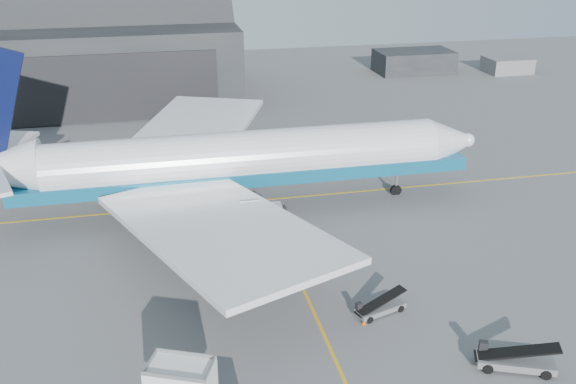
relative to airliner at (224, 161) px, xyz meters
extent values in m
plane|color=#565659|center=(4.04, -18.46, -5.17)|extent=(200.00, 200.00, 0.00)
cube|color=gold|center=(4.04, 1.54, -5.16)|extent=(80.00, 0.25, 0.02)
cube|color=gold|center=(4.04, -20.46, -5.16)|extent=(0.25, 40.00, 0.02)
cube|color=black|center=(-17.96, 46.54, 0.83)|extent=(50.00, 28.00, 12.00)
cube|color=black|center=(-17.96, 32.44, -0.17)|extent=(42.00, 0.40, 9.50)
cube|color=black|center=(42.04, 53.54, -5.17)|extent=(14.00, 8.00, 4.00)
cube|color=slate|center=(59.04, 49.54, -5.17)|extent=(8.00, 6.00, 2.80)
cylinder|color=white|center=(2.15, 0.00, 0.30)|extent=(37.91, 5.05, 5.05)
cone|color=white|center=(23.42, 0.00, 0.30)|extent=(4.63, 5.05, 5.05)
sphere|color=white|center=(25.53, 0.00, 0.30)|extent=(1.47, 1.47, 1.47)
cube|color=black|center=(22.16, 0.00, 0.93)|extent=(2.74, 2.32, 0.74)
cube|color=#0D5374|center=(2.15, 0.00, -1.33)|extent=(44.22, 5.11, 1.26)
cube|color=white|center=(-2.06, -12.64, -0.75)|extent=(19.42, 25.82, 1.54)
cube|color=white|center=(-2.06, 12.64, -0.75)|extent=(19.42, 25.82, 1.54)
cube|color=white|center=(-21.01, 4.74, 1.57)|extent=(6.45, 8.81, 0.37)
cylinder|color=gray|center=(1.10, -8.42, -2.44)|extent=(5.48, 2.84, 2.84)
cylinder|color=gray|center=(1.10, 8.42, -2.44)|extent=(5.48, 2.84, 2.84)
cylinder|color=#A5A5AA|center=(17.95, 0.00, -3.70)|extent=(0.29, 0.29, 2.95)
cylinder|color=black|center=(17.95, 0.00, -4.70)|extent=(1.16, 0.37, 1.16)
cylinder|color=black|center=(0.05, -3.37, -4.59)|extent=(1.37, 0.47, 1.37)
cylinder|color=black|center=(0.05, 3.37, -4.59)|extent=(1.37, 0.47, 1.37)
cube|color=silver|center=(-6.11, -28.51, -2.19)|extent=(4.25, 3.46, 1.75)
cube|color=black|center=(3.32, -13.36, -4.59)|extent=(4.35, 2.50, 0.96)
cube|color=silver|center=(3.96, -13.38, -3.73)|extent=(1.56, 1.97, 0.96)
cylinder|color=black|center=(4.78, -14.48, -4.75)|extent=(0.97, 0.41, 0.96)
cylinder|color=black|center=(4.86, -12.34, -4.75)|extent=(0.97, 0.41, 0.96)
cylinder|color=black|center=(1.79, -14.37, -4.75)|extent=(0.97, 0.41, 0.96)
cylinder|color=black|center=(1.87, -12.24, -4.75)|extent=(0.97, 0.41, 0.96)
cube|color=slate|center=(8.81, -20.50, -4.77)|extent=(4.14, 2.47, 0.40)
cube|color=black|center=(8.81, -20.50, -4.15)|extent=(4.25, 2.12, 1.14)
cube|color=black|center=(7.13, -20.52, -4.33)|extent=(0.53, 0.48, 0.53)
cylinder|color=black|center=(10.36, -20.66, -4.91)|extent=(0.58, 0.37, 0.53)
cylinder|color=black|center=(9.98, -19.47, -4.91)|extent=(0.58, 0.37, 0.53)
cylinder|color=black|center=(7.64, -21.53, -4.91)|extent=(0.58, 0.37, 0.53)
cylinder|color=black|center=(7.26, -20.34, -4.91)|extent=(0.58, 0.37, 0.53)
cube|color=slate|center=(15.21, -28.34, -4.67)|extent=(5.17, 3.37, 0.50)
cube|color=black|center=(15.21, -28.34, -3.89)|extent=(5.26, 2.98, 1.42)
cube|color=black|center=(13.57, -27.03, -4.12)|extent=(0.68, 0.62, 0.67)
cylinder|color=black|center=(16.57, -29.73, -4.84)|extent=(0.72, 0.51, 0.67)
cylinder|color=black|center=(17.15, -28.28, -4.84)|extent=(0.72, 0.51, 0.67)
cylinder|color=black|center=(13.26, -28.40, -4.84)|extent=(0.72, 0.51, 0.67)
cylinder|color=black|center=(13.84, -26.96, -4.84)|extent=(0.72, 0.51, 0.67)
cube|color=#FC5207|center=(7.21, -21.57, -5.16)|extent=(0.32, 0.32, 0.03)
cone|color=#FC5207|center=(7.21, -21.57, -4.94)|extent=(0.32, 0.32, 0.46)
camera|label=1|loc=(-6.37, -58.12, 21.88)|focal=40.00mm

